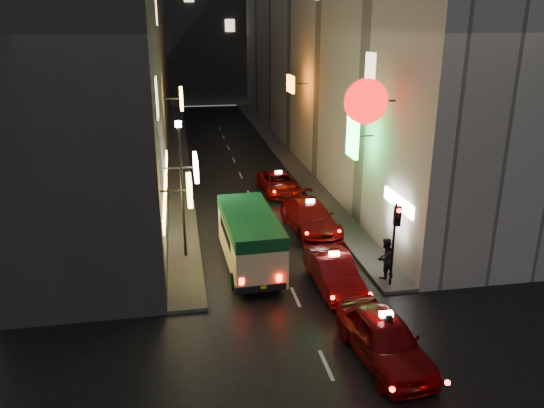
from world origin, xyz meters
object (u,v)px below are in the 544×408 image
traffic_light (396,228)px  lamp_post (182,181)px  taxi_near (385,335)px  minibus (250,234)px  pedestrian_crossing (388,334)px

traffic_light → lamp_post: 9.42m
taxi_near → traffic_light: size_ratio=1.69×
minibus → pedestrian_crossing: size_ratio=3.16×
pedestrian_crossing → traffic_light: (2.00, 4.53, 1.73)m
lamp_post → taxi_near: bearing=-55.9°
traffic_light → lamp_post: (-8.20, 4.53, 1.04)m
minibus → taxi_near: (3.31, -7.44, -0.71)m
taxi_near → traffic_light: (2.10, 4.47, 1.78)m
taxi_near → lamp_post: lamp_post is taller
minibus → taxi_near: minibus is taller
traffic_light → lamp_post: lamp_post is taller
taxi_near → lamp_post: bearing=124.1°
minibus → traffic_light: size_ratio=1.72×
minibus → lamp_post: (-2.79, 1.56, 2.10)m
lamp_post → minibus: bearing=-29.3°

